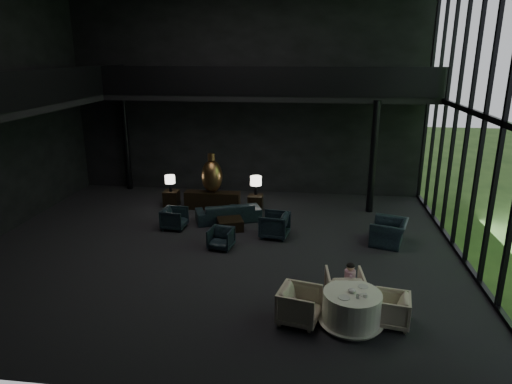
# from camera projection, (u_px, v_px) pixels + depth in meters

# --- Properties ---
(floor) EXTENTS (14.00, 12.00, 0.02)m
(floor) POSITION_uv_depth(u_px,v_px,m) (217.00, 249.00, 13.43)
(floor) COLOR black
(floor) RESTS_ON ground
(wall_back) EXTENTS (14.00, 0.04, 8.00)m
(wall_back) POSITION_uv_depth(u_px,v_px,m) (246.00, 94.00, 17.95)
(wall_back) COLOR black
(wall_back) RESTS_ON ground
(wall_front) EXTENTS (14.00, 0.04, 8.00)m
(wall_front) POSITION_uv_depth(u_px,v_px,m) (125.00, 164.00, 6.57)
(wall_front) COLOR black
(wall_front) RESTS_ON ground
(curtain_wall) EXTENTS (0.20, 12.00, 8.00)m
(curtain_wall) POSITION_uv_depth(u_px,v_px,m) (485.00, 117.00, 11.42)
(curtain_wall) COLOR black
(curtain_wall) RESTS_ON ground
(mezzanine_left) EXTENTS (2.00, 12.00, 0.25)m
(mezzanine_left) POSITION_uv_depth(u_px,v_px,m) (8.00, 109.00, 12.98)
(mezzanine_left) COLOR black
(mezzanine_left) RESTS_ON wall_left
(mezzanine_back) EXTENTS (12.00, 2.00, 0.25)m
(mezzanine_back) POSITION_uv_depth(u_px,v_px,m) (269.00, 96.00, 16.88)
(mezzanine_back) COLOR black
(mezzanine_back) RESTS_ON wall_back
(railing_left) EXTENTS (0.06, 12.00, 1.00)m
(railing_left) POSITION_uv_depth(u_px,v_px,m) (37.00, 88.00, 12.69)
(railing_left) COLOR black
(railing_left) RESTS_ON mezzanine_left
(railing_back) EXTENTS (12.00, 0.06, 1.00)m
(railing_back) POSITION_uv_depth(u_px,v_px,m) (266.00, 81.00, 15.76)
(railing_back) COLOR black
(railing_back) RESTS_ON mezzanine_back
(column_nw) EXTENTS (0.24, 0.24, 4.00)m
(column_nw) POSITION_uv_depth(u_px,v_px,m) (126.00, 142.00, 18.86)
(column_nw) COLOR black
(column_nw) RESTS_ON floor
(column_ne) EXTENTS (0.24, 0.24, 4.00)m
(column_ne) POSITION_uv_depth(u_px,v_px,m) (373.00, 158.00, 16.06)
(column_ne) COLOR black
(column_ne) RESTS_ON floor
(console) EXTENTS (2.03, 0.46, 0.65)m
(console) POSITION_uv_depth(u_px,v_px,m) (212.00, 200.00, 16.81)
(console) COLOR black
(console) RESTS_ON floor
(bronze_urn) EXTENTS (0.77, 0.77, 1.43)m
(bronze_urn) POSITION_uv_depth(u_px,v_px,m) (212.00, 176.00, 16.57)
(bronze_urn) COLOR #B47C25
(bronze_urn) RESTS_ON console
(side_table_left) EXTENTS (0.53, 0.53, 0.59)m
(side_table_left) POSITION_uv_depth(u_px,v_px,m) (172.00, 198.00, 17.14)
(side_table_left) COLOR black
(side_table_left) RESTS_ON floor
(table_lamp_left) EXTENTS (0.37, 0.37, 0.62)m
(table_lamp_left) POSITION_uv_depth(u_px,v_px,m) (170.00, 180.00, 16.87)
(table_lamp_left) COLOR black
(table_lamp_left) RESTS_ON side_table_left
(side_table_right) EXTENTS (0.52, 0.52, 0.58)m
(side_table_right) POSITION_uv_depth(u_px,v_px,m) (255.00, 203.00, 16.65)
(side_table_right) COLOR black
(side_table_right) RESTS_ON floor
(table_lamp_right) EXTENTS (0.41, 0.41, 0.68)m
(table_lamp_right) POSITION_uv_depth(u_px,v_px,m) (256.00, 182.00, 16.54)
(table_lamp_right) COLOR black
(table_lamp_right) RESTS_ON side_table_right
(sofa) EXTENTS (2.39, 1.47, 0.90)m
(sofa) POSITION_uv_depth(u_px,v_px,m) (228.00, 208.00, 15.56)
(sofa) COLOR black
(sofa) RESTS_ON floor
(lounge_armchair_west) EXTENTS (0.73, 0.77, 0.75)m
(lounge_armchair_west) POSITION_uv_depth(u_px,v_px,m) (174.00, 218.00, 14.91)
(lounge_armchair_west) COLOR black
(lounge_armchair_west) RESTS_ON floor
(lounge_armchair_east) EXTENTS (1.00, 1.05, 0.96)m
(lounge_armchair_east) POSITION_uv_depth(u_px,v_px,m) (274.00, 222.00, 14.19)
(lounge_armchair_east) COLOR black
(lounge_armchair_east) RESTS_ON floor
(lounge_armchair_south) EXTENTS (0.68, 0.64, 0.61)m
(lounge_armchair_south) POSITION_uv_depth(u_px,v_px,m) (221.00, 239.00, 13.40)
(lounge_armchair_south) COLOR black
(lounge_armchair_south) RESTS_ON floor
(window_armchair) EXTENTS (1.10, 1.39, 1.07)m
(window_armchair) POSITION_uv_depth(u_px,v_px,m) (389.00, 227.00, 13.65)
(window_armchair) COLOR black
(window_armchair) RESTS_ON floor
(coffee_table) EXTENTS (1.01, 1.01, 0.35)m
(coffee_table) POSITION_uv_depth(u_px,v_px,m) (230.00, 224.00, 14.92)
(coffee_table) COLOR black
(coffee_table) RESTS_ON floor
(dining_table) EXTENTS (1.38, 1.38, 0.75)m
(dining_table) POSITION_uv_depth(u_px,v_px,m) (351.00, 311.00, 9.61)
(dining_table) COLOR white
(dining_table) RESTS_ON floor
(dining_chair_north) EXTENTS (0.98, 0.93, 0.94)m
(dining_chair_north) POSITION_uv_depth(u_px,v_px,m) (344.00, 284.00, 10.43)
(dining_chair_north) COLOR beige
(dining_chair_north) RESTS_ON floor
(dining_chair_east) EXTENTS (0.77, 0.81, 0.73)m
(dining_chair_east) POSITION_uv_depth(u_px,v_px,m) (391.00, 309.00, 9.62)
(dining_chair_east) COLOR #B6B1A6
(dining_chair_east) RESTS_ON floor
(dining_chair_west) EXTENTS (1.04, 1.09, 0.94)m
(dining_chair_west) POSITION_uv_depth(u_px,v_px,m) (300.00, 302.00, 9.68)
(dining_chair_west) COLOR #BCB4A9
(dining_chair_west) RESTS_ON floor
(child) EXTENTS (0.25, 0.25, 0.54)m
(child) POSITION_uv_depth(u_px,v_px,m) (350.00, 274.00, 10.36)
(child) COLOR #D4AAC1
(child) RESTS_ON dining_chair_north
(plate_a) EXTENTS (0.28, 0.28, 0.02)m
(plate_a) POSITION_uv_depth(u_px,v_px,m) (344.00, 297.00, 9.29)
(plate_a) COLOR white
(plate_a) RESTS_ON dining_table
(plate_b) EXTENTS (0.28, 0.28, 0.01)m
(plate_b) POSITION_uv_depth(u_px,v_px,m) (363.00, 286.00, 9.73)
(plate_b) COLOR white
(plate_b) RESTS_ON dining_table
(saucer) EXTENTS (0.16, 0.16, 0.01)m
(saucer) POSITION_uv_depth(u_px,v_px,m) (363.00, 295.00, 9.39)
(saucer) COLOR white
(saucer) RESTS_ON dining_table
(coffee_cup) EXTENTS (0.10, 0.10, 0.07)m
(coffee_cup) POSITION_uv_depth(u_px,v_px,m) (365.00, 295.00, 9.31)
(coffee_cup) COLOR white
(coffee_cup) RESTS_ON saucer
(cereal_bowl) EXTENTS (0.16, 0.16, 0.08)m
(cereal_bowl) POSITION_uv_depth(u_px,v_px,m) (352.00, 291.00, 9.50)
(cereal_bowl) COLOR white
(cereal_bowl) RESTS_ON dining_table
(cream_pot) EXTENTS (0.09, 0.09, 0.08)m
(cream_pot) POSITION_uv_depth(u_px,v_px,m) (358.00, 296.00, 9.27)
(cream_pot) COLOR #99999E
(cream_pot) RESTS_ON dining_table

